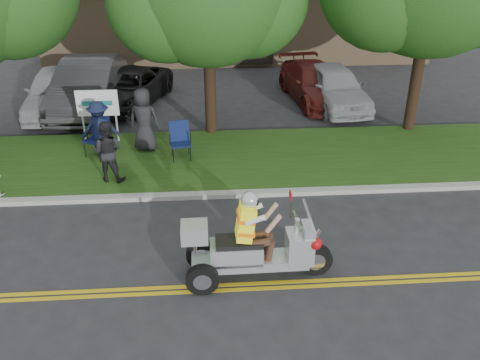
{
  "coord_description": "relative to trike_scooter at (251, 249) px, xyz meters",
  "views": [
    {
      "loc": [
        0.35,
        -8.19,
        6.45
      ],
      "look_at": [
        1.07,
        2.0,
        1.02
      ],
      "focal_mm": 38.0,
      "sensor_mm": 36.0,
      "label": 1
    }
  ],
  "objects": [
    {
      "name": "lawn_chair_b",
      "position": [
        -1.55,
        5.5,
        0.03
      ],
      "size": [
        0.63,
        0.65,
        1.06
      ],
      "rotation": [
        0.0,
        0.0,
        0.13
      ],
      "color": "black",
      "rests_on": "grass_verge"
    },
    {
      "name": "parked_car_right",
      "position": [
        3.37,
        10.45,
        -0.01
      ],
      "size": [
        2.49,
        4.83,
        1.34
      ],
      "primitive_type": "imported",
      "rotation": [
        0.0,
        0.0,
        0.14
      ],
      "color": "#501712",
      "rests_on": "ground"
    },
    {
      "name": "curb",
      "position": [
        -1.13,
        3.25,
        -0.62
      ],
      "size": [
        60.0,
        0.25,
        0.12
      ],
      "primitive_type": "cube",
      "color": "#A8A89E",
      "rests_on": "ground"
    },
    {
      "name": "lawn_chair_a",
      "position": [
        -3.91,
        5.86,
        0.06
      ],
      "size": [
        0.81,
        0.82,
        1.13
      ],
      "rotation": [
        0.0,
        0.0,
        -0.48
      ],
      "color": "black",
      "rests_on": "grass_verge"
    },
    {
      "name": "grass_verge",
      "position": [
        -1.13,
        5.4,
        -0.62
      ],
      "size": [
        60.0,
        4.0,
        0.1
      ],
      "primitive_type": "cube",
      "color": "#224311",
      "rests_on": "ground"
    },
    {
      "name": "business_sign",
      "position": [
        -4.03,
        6.8,
        0.58
      ],
      "size": [
        1.25,
        0.06,
        1.75
      ],
      "color": "silver",
      "rests_on": "ground"
    },
    {
      "name": "parked_car_far_right",
      "position": [
        3.96,
        9.79,
        0.08
      ],
      "size": [
        2.23,
        4.58,
        1.5
      ],
      "primitive_type": "imported",
      "rotation": [
        0.0,
        0.0,
        0.11
      ],
      "color": "#A6A7AD",
      "rests_on": "ground"
    },
    {
      "name": "ground",
      "position": [
        -1.13,
        0.2,
        -0.68
      ],
      "size": [
        120.0,
        120.0,
        0.0
      ],
      "primitive_type": "plane",
      "color": "#28282B",
      "rests_on": "ground"
    },
    {
      "name": "parked_car_far_left",
      "position": [
        -6.13,
        9.94,
        0.09
      ],
      "size": [
        2.01,
        4.57,
        1.53
      ],
      "primitive_type": "imported",
      "rotation": [
        0.0,
        0.0,
        0.05
      ],
      "color": "#B1B4B8",
      "rests_on": "ground"
    },
    {
      "name": "spectator_chair_a",
      "position": [
        -3.83,
        5.76,
        0.26
      ],
      "size": [
        1.15,
        0.77,
        1.65
      ],
      "primitive_type": "imported",
      "rotation": [
        0.0,
        0.0,
        3.3
      ],
      "color": "#161D3D",
      "rests_on": "grass_verge"
    },
    {
      "name": "centerline_far",
      "position": [
        -1.13,
        -0.22,
        -0.67
      ],
      "size": [
        60.0,
        0.1,
        0.01
      ],
      "primitive_type": "cube",
      "color": "gold",
      "rests_on": "ground"
    },
    {
      "name": "parked_car_mid",
      "position": [
        -3.6,
        10.55,
        -0.05
      ],
      "size": [
        3.28,
        4.9,
        1.25
      ],
      "primitive_type": "imported",
      "rotation": [
        0.0,
        0.0,
        -0.29
      ],
      "color": "black",
      "rests_on": "ground"
    },
    {
      "name": "spectator_adult_mid",
      "position": [
        -3.37,
        4.21,
        0.25
      ],
      "size": [
        0.92,
        0.78,
        1.65
      ],
      "primitive_type": "imported",
      "rotation": [
        0.0,
        0.0,
        2.93
      ],
      "color": "black",
      "rests_on": "grass_verge"
    },
    {
      "name": "trike_scooter",
      "position": [
        0.0,
        0.0,
        0.0
      ],
      "size": [
        2.95,
        0.98,
        1.94
      ],
      "rotation": [
        0.0,
        0.0,
        0.01
      ],
      "color": "black",
      "rests_on": "ground"
    },
    {
      "name": "commercial_building",
      "position": [
        0.87,
        19.18,
        1.33
      ],
      "size": [
        18.0,
        8.2,
        4.0
      ],
      "color": "#9E7F5B",
      "rests_on": "ground"
    },
    {
      "name": "centerline_near",
      "position": [
        -1.13,
        -0.38,
        -0.67
      ],
      "size": [
        60.0,
        0.1,
        0.01
      ],
      "primitive_type": "cube",
      "color": "gold",
      "rests_on": "ground"
    },
    {
      "name": "spectator_chair_b",
      "position": [
        -2.6,
        6.11,
        0.37
      ],
      "size": [
        1.05,
        0.83,
        1.89
      ],
      "primitive_type": "imported",
      "rotation": [
        0.0,
        0.0,
        2.86
      ],
      "color": "black",
      "rests_on": "grass_verge"
    },
    {
      "name": "parked_car_left",
      "position": [
        -4.95,
        10.07,
        0.22
      ],
      "size": [
        2.14,
        5.52,
        1.79
      ],
      "primitive_type": "imported",
      "rotation": [
        0.0,
        0.0,
        -0.05
      ],
      "color": "#2F2F32",
      "rests_on": "ground"
    }
  ]
}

